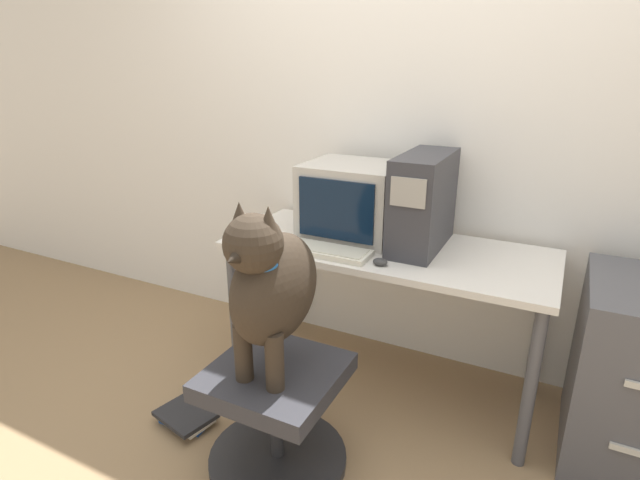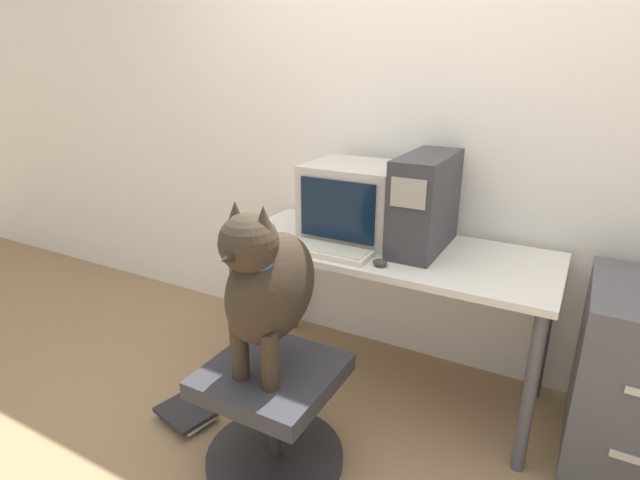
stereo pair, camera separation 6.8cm
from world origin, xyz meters
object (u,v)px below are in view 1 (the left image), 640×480
pc_tower (423,202)px  filing_cabinet (635,375)px  book_stack_floor (187,416)px  keyboard (325,251)px  office_chair (276,413)px  crt_monitor (353,200)px  dog (271,283)px

pc_tower → filing_cabinet: size_ratio=0.64×
filing_cabinet → book_stack_floor: 1.86m
pc_tower → keyboard: size_ratio=1.18×
pc_tower → filing_cabinet: 1.07m
office_chair → filing_cabinet: size_ratio=0.74×
pc_tower → office_chair: pc_tower is taller
crt_monitor → office_chair: crt_monitor is taller
office_chair → keyboard: bearing=93.6°
pc_tower → filing_cabinet: bearing=-5.3°
dog → book_stack_floor: 0.90m
crt_monitor → keyboard: bearing=-90.7°
pc_tower → book_stack_floor: (-0.80, -0.75, -0.90)m
filing_cabinet → pc_tower: bearing=174.7°
crt_monitor → dog: dog is taller
dog → book_stack_floor: dog is taller
filing_cabinet → book_stack_floor: bearing=-158.7°
crt_monitor → office_chair: 1.02m
crt_monitor → dog: size_ratio=0.67×
office_chair → book_stack_floor: office_chair is taller
office_chair → book_stack_floor: 0.52m
keyboard → crt_monitor: bearing=89.3°
filing_cabinet → dog: bearing=-150.7°
dog → book_stack_floor: size_ratio=2.37×
crt_monitor → pc_tower: bearing=-2.2°
keyboard → filing_cabinet: 1.32m
keyboard → filing_cabinet: keyboard is taller
keyboard → filing_cabinet: (1.25, 0.19, -0.37)m
keyboard → office_chair: 0.70m
book_stack_floor → filing_cabinet: bearing=21.3°
filing_cabinet → book_stack_floor: size_ratio=2.68×
crt_monitor → book_stack_floor: size_ratio=1.59×
crt_monitor → filing_cabinet: crt_monitor is taller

